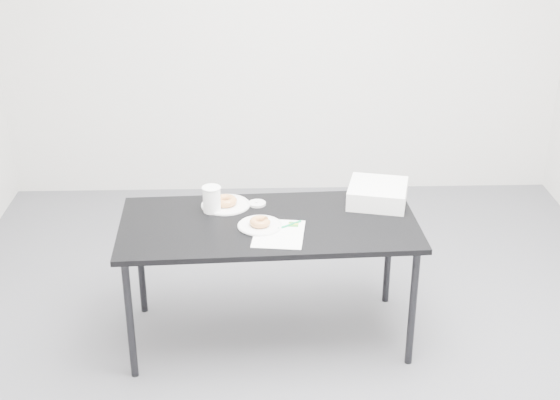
{
  "coord_description": "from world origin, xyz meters",
  "views": [
    {
      "loc": [
        -0.19,
        -3.41,
        2.42
      ],
      "look_at": [
        -0.08,
        0.02,
        0.82
      ],
      "focal_mm": 50.0,
      "sensor_mm": 36.0,
      "label": 1
    }
  ],
  "objects_px": {
    "plate_far": "(226,205)",
    "coffee_cup": "(212,199)",
    "scorecard": "(279,234)",
    "donut_near": "(260,222)",
    "plate_near": "(260,226)",
    "bakery_box": "(378,194)",
    "table": "(269,231)",
    "pen": "(290,225)",
    "donut_far": "(226,201)"
  },
  "relations": [
    {
      "from": "table",
      "to": "donut_near",
      "type": "distance_m",
      "value": 0.1
    },
    {
      "from": "plate_far",
      "to": "bakery_box",
      "type": "bearing_deg",
      "value": 1.12
    },
    {
      "from": "table",
      "to": "plate_far",
      "type": "relative_size",
      "value": 5.94
    },
    {
      "from": "scorecard",
      "to": "plate_far",
      "type": "distance_m",
      "value": 0.43
    },
    {
      "from": "table",
      "to": "plate_near",
      "type": "xyz_separation_m",
      "value": [
        -0.04,
        -0.05,
        0.06
      ]
    },
    {
      "from": "donut_near",
      "to": "pen",
      "type": "bearing_deg",
      "value": 0.54
    },
    {
      "from": "pen",
      "to": "plate_far",
      "type": "xyz_separation_m",
      "value": [
        -0.32,
        0.25,
        -0.0
      ]
    },
    {
      "from": "plate_near",
      "to": "bakery_box",
      "type": "bearing_deg",
      "value": 23.18
    },
    {
      "from": "scorecard",
      "to": "donut_near",
      "type": "bearing_deg",
      "value": 145.02
    },
    {
      "from": "donut_near",
      "to": "coffee_cup",
      "type": "xyz_separation_m",
      "value": [
        -0.24,
        0.18,
        0.04
      ]
    },
    {
      "from": "plate_far",
      "to": "donut_near",
      "type": "bearing_deg",
      "value": -54.52
    },
    {
      "from": "plate_far",
      "to": "donut_far",
      "type": "height_order",
      "value": "donut_far"
    },
    {
      "from": "pen",
      "to": "plate_near",
      "type": "relative_size",
      "value": 0.64
    },
    {
      "from": "table",
      "to": "pen",
      "type": "height_order",
      "value": "pen"
    },
    {
      "from": "donut_near",
      "to": "bakery_box",
      "type": "distance_m",
      "value": 0.67
    },
    {
      "from": "scorecard",
      "to": "pen",
      "type": "bearing_deg",
      "value": 62.91
    },
    {
      "from": "table",
      "to": "plate_far",
      "type": "distance_m",
      "value": 0.3
    },
    {
      "from": "plate_near",
      "to": "donut_far",
      "type": "relative_size",
      "value": 1.86
    },
    {
      "from": "table",
      "to": "scorecard",
      "type": "xyz_separation_m",
      "value": [
        0.05,
        -0.13,
        0.05
      ]
    },
    {
      "from": "scorecard",
      "to": "bakery_box",
      "type": "bearing_deg",
      "value": 40.38
    },
    {
      "from": "bakery_box",
      "to": "scorecard",
      "type": "bearing_deg",
      "value": -133.26
    },
    {
      "from": "scorecard",
      "to": "plate_near",
      "type": "relative_size",
      "value": 1.37
    },
    {
      "from": "pen",
      "to": "plate_far",
      "type": "relative_size",
      "value": 0.55
    },
    {
      "from": "coffee_cup",
      "to": "table",
      "type": "bearing_deg",
      "value": -24.93
    },
    {
      "from": "pen",
      "to": "donut_near",
      "type": "relative_size",
      "value": 1.35
    },
    {
      "from": "plate_near",
      "to": "plate_far",
      "type": "xyz_separation_m",
      "value": [
        -0.18,
        0.25,
        -0.0
      ]
    },
    {
      "from": "pen",
      "to": "bakery_box",
      "type": "xyz_separation_m",
      "value": [
        0.47,
        0.26,
        0.04
      ]
    },
    {
      "from": "scorecard",
      "to": "bakery_box",
      "type": "height_order",
      "value": "bakery_box"
    },
    {
      "from": "pen",
      "to": "donut_near",
      "type": "height_order",
      "value": "donut_near"
    },
    {
      "from": "table",
      "to": "pen",
      "type": "distance_m",
      "value": 0.13
    },
    {
      "from": "bakery_box",
      "to": "pen",
      "type": "bearing_deg",
      "value": -137.32
    },
    {
      "from": "pen",
      "to": "donut_far",
      "type": "relative_size",
      "value": 1.18
    },
    {
      "from": "scorecard",
      "to": "donut_near",
      "type": "xyz_separation_m",
      "value": [
        -0.09,
        0.08,
        0.03
      ]
    },
    {
      "from": "pen",
      "to": "plate_near",
      "type": "height_order",
      "value": "pen"
    },
    {
      "from": "plate_near",
      "to": "plate_far",
      "type": "height_order",
      "value": "plate_near"
    },
    {
      "from": "donut_near",
      "to": "donut_far",
      "type": "xyz_separation_m",
      "value": [
        -0.18,
        0.25,
        0.0
      ]
    },
    {
      "from": "pen",
      "to": "plate_near",
      "type": "distance_m",
      "value": 0.15
    },
    {
      "from": "table",
      "to": "plate_far",
      "type": "bearing_deg",
      "value": 135.21
    },
    {
      "from": "pen",
      "to": "coffee_cup",
      "type": "xyz_separation_m",
      "value": [
        -0.39,
        0.18,
        0.06
      ]
    },
    {
      "from": "plate_far",
      "to": "coffee_cup",
      "type": "height_order",
      "value": "coffee_cup"
    },
    {
      "from": "table",
      "to": "scorecard",
      "type": "height_order",
      "value": "scorecard"
    },
    {
      "from": "plate_far",
      "to": "scorecard",
      "type": "bearing_deg",
      "value": -51.03
    },
    {
      "from": "plate_far",
      "to": "coffee_cup",
      "type": "distance_m",
      "value": 0.11
    },
    {
      "from": "coffee_cup",
      "to": "scorecard",
      "type": "bearing_deg",
      "value": -38.27
    },
    {
      "from": "pen",
      "to": "donut_far",
      "type": "xyz_separation_m",
      "value": [
        -0.32,
        0.25,
        0.02
      ]
    },
    {
      "from": "coffee_cup",
      "to": "donut_near",
      "type": "bearing_deg",
      "value": -36.73
    },
    {
      "from": "plate_near",
      "to": "table",
      "type": "bearing_deg",
      "value": 48.12
    },
    {
      "from": "coffee_cup",
      "to": "bakery_box",
      "type": "relative_size",
      "value": 0.46
    },
    {
      "from": "donut_far",
      "to": "scorecard",
      "type": "bearing_deg",
      "value": -51.03
    },
    {
      "from": "scorecard",
      "to": "plate_far",
      "type": "bearing_deg",
      "value": 136.16
    }
  ]
}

